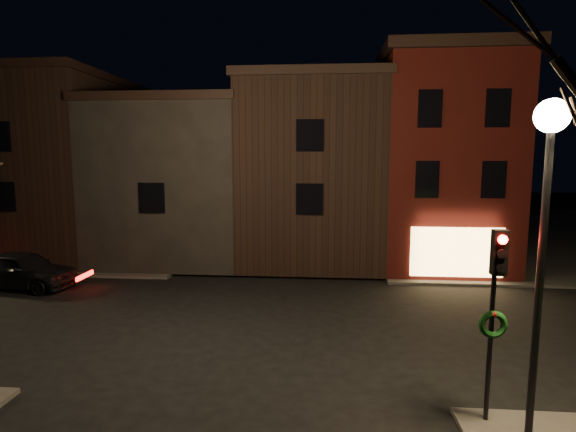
# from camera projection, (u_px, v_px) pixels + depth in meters

# --- Properties ---
(ground) EXTENTS (120.00, 120.00, 0.00)m
(ground) POSITION_uv_depth(u_px,v_px,m) (259.00, 323.00, 15.22)
(ground) COLOR black
(ground) RESTS_ON ground
(sidewalk_far_right) EXTENTS (30.00, 30.00, 0.12)m
(sidewalk_far_right) POSITION_uv_depth(u_px,v_px,m) (565.00, 232.00, 33.33)
(sidewalk_far_right) COLOR #2D2B28
(sidewalk_far_right) RESTS_ON ground
(sidewalk_far_left) EXTENTS (30.00, 30.00, 0.12)m
(sidewalk_far_left) POSITION_uv_depth(u_px,v_px,m) (52.00, 225.00, 36.62)
(sidewalk_far_left) COLOR #2D2B28
(sidewalk_far_left) RESTS_ON ground
(corner_building) EXTENTS (6.50, 8.50, 10.50)m
(corner_building) POSITION_uv_depth(u_px,v_px,m) (438.00, 161.00, 23.22)
(corner_building) COLOR #49100D
(corner_building) RESTS_ON ground
(row_building_a) EXTENTS (7.30, 10.30, 9.40)m
(row_building_a) POSITION_uv_depth(u_px,v_px,m) (313.00, 171.00, 24.84)
(row_building_a) COLOR black
(row_building_a) RESTS_ON ground
(row_building_b) EXTENTS (7.80, 10.30, 8.40)m
(row_building_b) POSITION_uv_depth(u_px,v_px,m) (185.00, 179.00, 25.51)
(row_building_b) COLOR black
(row_building_b) RESTS_ON ground
(row_building_c) EXTENTS (7.30, 10.30, 9.90)m
(row_building_c) POSITION_uv_depth(u_px,v_px,m) (63.00, 166.00, 26.01)
(row_building_c) COLOR black
(row_building_c) RESTS_ON ground
(street_lamp_near) EXTENTS (0.60, 0.60, 6.48)m
(street_lamp_near) POSITION_uv_depth(u_px,v_px,m) (547.00, 179.00, 8.11)
(street_lamp_near) COLOR black
(street_lamp_near) RESTS_ON sidewalk_near_right
(traffic_signal) EXTENTS (0.58, 0.38, 4.05)m
(traffic_signal) POSITION_uv_depth(u_px,v_px,m) (495.00, 297.00, 8.95)
(traffic_signal) COLOR black
(traffic_signal) RESTS_ON sidewalk_near_right
(parked_car_a) EXTENTS (4.91, 2.48, 1.60)m
(parked_car_a) POSITION_uv_depth(u_px,v_px,m) (21.00, 270.00, 19.17)
(parked_car_a) COLOR black
(parked_car_a) RESTS_ON ground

